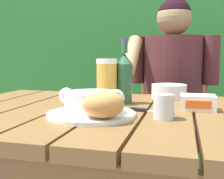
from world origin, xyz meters
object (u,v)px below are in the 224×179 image
(person_eating, at_px, (171,91))
(table_knife, at_px, (147,111))
(serving_plate, at_px, (91,114))
(butter_tub, at_px, (198,102))
(beer_bottle, at_px, (124,77))
(bread_roll, at_px, (104,104))
(soup_bowl, at_px, (91,101))
(diner_bowl, at_px, (169,91))
(chair_near_diner, at_px, (172,130))
(beer_glass, at_px, (107,81))
(water_glass_small, at_px, (164,107))

(person_eating, bearing_deg, table_knife, -94.32)
(serving_plate, height_order, butter_tub, butter_tub)
(beer_bottle, bearing_deg, serving_plate, -100.45)
(table_knife, bearing_deg, bread_roll, -118.05)
(beer_bottle, bearing_deg, soup_bowl, -100.45)
(person_eating, relative_size, diner_bowl, 8.30)
(soup_bowl, height_order, bread_roll, bread_roll)
(chair_near_diner, distance_m, diner_bowl, 0.62)
(beer_glass, distance_m, diner_bowl, 0.30)
(chair_near_diner, relative_size, beer_glass, 5.35)
(beer_glass, xyz_separation_m, table_knife, (0.17, -0.12, -0.08))
(chair_near_diner, height_order, serving_plate, chair_near_diner)
(butter_tub, height_order, diner_bowl, diner_bowl)
(person_eating, relative_size, serving_plate, 4.65)
(person_eating, distance_m, butter_tub, 0.60)
(beer_glass, bearing_deg, bread_roll, -75.99)
(soup_bowl, distance_m, table_knife, 0.19)
(beer_glass, height_order, beer_bottle, beer_bottle)
(person_eating, height_order, water_glass_small, person_eating)
(bread_roll, bearing_deg, beer_bottle, 92.16)
(table_knife, height_order, diner_bowl, diner_bowl)
(butter_tub, bearing_deg, beer_glass, 172.74)
(person_eating, bearing_deg, butter_tub, -79.46)
(butter_tub, height_order, table_knife, butter_tub)
(water_glass_small, height_order, diner_bowl, water_glass_small)
(serving_plate, bearing_deg, table_knife, 34.86)
(table_knife, bearing_deg, serving_plate, -145.14)
(chair_near_diner, height_order, butter_tub, chair_near_diner)
(chair_near_diner, distance_m, soup_bowl, 1.04)
(beer_bottle, relative_size, diner_bowl, 1.64)
(water_glass_small, bearing_deg, person_eating, 90.69)
(person_eating, bearing_deg, chair_near_diner, 89.17)
(beer_glass, relative_size, table_knife, 1.17)
(diner_bowl, bearing_deg, person_eating, 90.48)
(chair_near_diner, distance_m, water_glass_small, 1.00)
(diner_bowl, bearing_deg, butter_tub, -66.45)
(chair_near_diner, bearing_deg, soup_bowl, -102.03)
(person_eating, relative_size, bread_roll, 9.21)
(beer_glass, height_order, water_glass_small, beer_glass)
(soup_bowl, xyz_separation_m, bread_roll, (0.06, -0.07, 0.01))
(soup_bowl, relative_size, water_glass_small, 2.90)
(beer_bottle, bearing_deg, person_eating, 73.14)
(soup_bowl, height_order, butter_tub, soup_bowl)
(serving_plate, xyz_separation_m, beer_bottle, (0.05, 0.25, 0.09))
(bread_roll, relative_size, butter_tub, 1.18)
(serving_plate, height_order, beer_glass, beer_glass)
(water_glass_small, bearing_deg, soup_bowl, -175.09)
(chair_near_diner, bearing_deg, beer_bottle, -102.59)
(chair_near_diner, xyz_separation_m, serving_plate, (-0.21, -0.97, 0.29))
(bread_roll, height_order, beer_glass, beer_glass)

